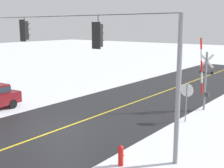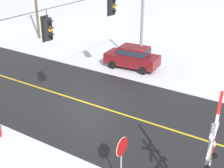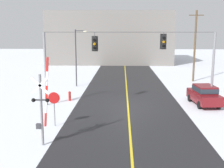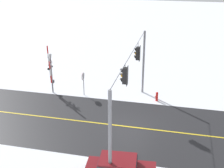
% 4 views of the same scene
% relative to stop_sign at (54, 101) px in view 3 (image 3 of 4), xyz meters
% --- Properties ---
extents(ground_plane, '(160.00, 160.00, 0.00)m').
position_rel_stop_sign_xyz_m(ground_plane, '(5.00, 5.50, -1.71)').
color(ground_plane, silver).
extents(road_asphalt, '(9.00, 80.00, 0.01)m').
position_rel_stop_sign_xyz_m(road_asphalt, '(5.00, 11.50, -1.71)').
color(road_asphalt, black).
rests_on(road_asphalt, ground).
extents(lane_centre_line, '(0.14, 72.00, 0.01)m').
position_rel_stop_sign_xyz_m(lane_centre_line, '(5.00, 11.50, -1.70)').
color(lane_centre_line, gold).
rests_on(lane_centre_line, ground).
extents(signal_span, '(14.20, 0.47, 6.22)m').
position_rel_stop_sign_xyz_m(signal_span, '(5.01, 5.49, 2.34)').
color(signal_span, gray).
rests_on(signal_span, ground).
extents(stop_sign, '(0.80, 0.09, 2.35)m').
position_rel_stop_sign_xyz_m(stop_sign, '(0.00, 0.00, 0.00)').
color(stop_sign, gray).
rests_on(stop_sign, ground).
extents(railroad_crossing, '(1.01, 0.31, 4.92)m').
position_rel_stop_sign_xyz_m(railroad_crossing, '(0.13, -3.22, 0.60)').
color(railroad_crossing, gray).
rests_on(railroad_crossing, ground).
extents(parked_car_maroon, '(2.09, 4.31, 1.74)m').
position_rel_stop_sign_xyz_m(parked_car_maroon, '(11.55, 5.96, -0.76)').
color(parked_car_maroon, maroon).
rests_on(parked_car_maroon, ground).
extents(streetlamp_near, '(1.39, 0.28, 6.50)m').
position_rel_stop_sign_xyz_m(streetlamp_near, '(-0.58, 14.07, 2.20)').
color(streetlamp_near, '#38383D').
rests_on(streetlamp_near, ground).
extents(fire_hydrant, '(0.24, 0.31, 0.88)m').
position_rel_stop_sign_xyz_m(fire_hydrant, '(-0.30, 7.08, -1.25)').
color(fire_hydrant, red).
rests_on(fire_hydrant, ground).
extents(utility_pole, '(1.80, 0.24, 8.83)m').
position_rel_stop_sign_xyz_m(utility_pole, '(13.57, 17.88, 2.83)').
color(utility_pole, brown).
rests_on(utility_pole, ground).
extents(building_distant, '(24.06, 15.59, 10.08)m').
position_rel_stop_sign_xyz_m(building_distant, '(2.06, 41.87, 3.32)').
color(building_distant, slate).
rests_on(building_distant, ground).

